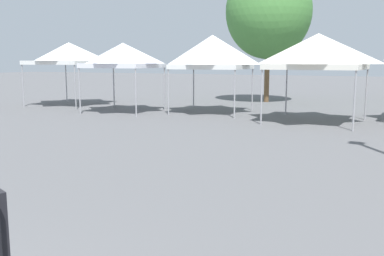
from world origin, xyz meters
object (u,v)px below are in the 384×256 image
(canopy_tent_far_right, at_px, (69,54))
(tree_behind_tents_right, at_px, (269,12))
(canopy_tent_left_of_center, at_px, (123,55))
(canopy_tent_far_left, at_px, (212,52))
(canopy_tent_behind_right, at_px, (318,51))

(canopy_tent_far_right, height_order, tree_behind_tents_right, tree_behind_tents_right)
(canopy_tent_far_right, relative_size, canopy_tent_left_of_center, 1.15)
(canopy_tent_far_right, height_order, canopy_tent_far_left, canopy_tent_far_left)
(canopy_tent_far_left, height_order, canopy_tent_behind_right, canopy_tent_far_left)
(canopy_tent_far_right, height_order, canopy_tent_behind_right, canopy_tent_behind_right)
(canopy_tent_far_left, distance_m, tree_behind_tents_right, 6.58)
(canopy_tent_left_of_center, height_order, tree_behind_tents_right, tree_behind_tents_right)
(tree_behind_tents_right, bearing_deg, canopy_tent_behind_right, -60.59)
(canopy_tent_far_left, bearing_deg, canopy_tent_behind_right, -12.15)
(canopy_tent_far_left, bearing_deg, canopy_tent_far_right, -179.76)
(tree_behind_tents_right, bearing_deg, canopy_tent_far_right, -144.91)
(canopy_tent_behind_right, distance_m, tree_behind_tents_right, 8.53)
(canopy_tent_far_left, relative_size, canopy_tent_behind_right, 0.99)
(canopy_tent_far_right, distance_m, canopy_tent_far_left, 8.10)
(canopy_tent_far_left, bearing_deg, canopy_tent_left_of_center, -158.52)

